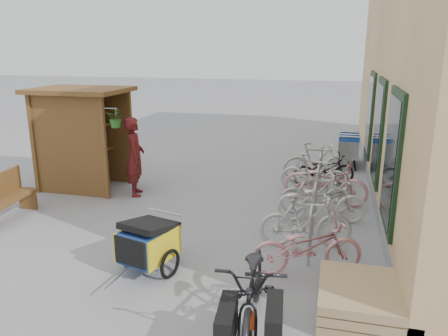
% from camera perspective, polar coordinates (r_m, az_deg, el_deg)
% --- Properties ---
extents(ground, '(80.00, 80.00, 0.00)m').
position_cam_1_polar(ground, '(7.77, -6.39, -9.77)').
color(ground, gray).
extents(kiosk, '(2.49, 1.65, 2.40)m').
position_cam_1_polar(kiosk, '(10.88, -18.42, 5.43)').
color(kiosk, brown).
rests_on(kiosk, ground).
extents(bike_rack, '(0.05, 5.35, 0.86)m').
position_cam_1_polar(bike_rack, '(9.39, 12.10, -2.14)').
color(bike_rack, '#A5A8AD').
rests_on(bike_rack, ground).
extents(pallet_stack, '(1.00, 1.20, 0.40)m').
position_cam_1_polar(pallet_stack, '(6.03, 17.18, -16.13)').
color(pallet_stack, tan).
rests_on(pallet_stack, ground).
extents(bench, '(0.56, 1.47, 0.91)m').
position_cam_1_polar(bench, '(9.66, -26.79, -3.34)').
color(bench, brown).
rests_on(bench, ground).
extents(shopping_carts, '(0.56, 1.54, 1.00)m').
position_cam_1_polar(shopping_carts, '(13.09, 15.92, 2.89)').
color(shopping_carts, silver).
rests_on(shopping_carts, ground).
extents(child_trailer, '(0.94, 1.48, 0.85)m').
position_cam_1_polar(child_trailer, '(6.77, -9.89, -9.49)').
color(child_trailer, '#1B4199').
rests_on(child_trailer, ground).
extents(cargo_bike, '(0.96, 2.19, 1.12)m').
position_cam_1_polar(cargo_bike, '(5.29, 3.94, -15.85)').
color(cargo_bike, black).
rests_on(cargo_bike, ground).
extents(person_kiosk, '(0.65, 0.77, 1.81)m').
position_cam_1_polar(person_kiosk, '(10.12, -11.57, 1.46)').
color(person_kiosk, maroon).
rests_on(person_kiosk, ground).
extents(bike_0, '(1.78, 1.12, 0.88)m').
position_cam_1_polar(bike_0, '(6.70, 10.79, -10.07)').
color(bike_0, '#C98288').
rests_on(bike_0, ground).
extents(bike_1, '(1.62, 0.72, 0.94)m').
position_cam_1_polar(bike_1, '(7.55, 10.62, -6.81)').
color(bike_1, beige).
rests_on(bike_1, ground).
extents(bike_2, '(1.77, 0.82, 0.90)m').
position_cam_1_polar(bike_2, '(8.67, 12.62, -4.13)').
color(bike_2, beige).
rests_on(bike_2, ground).
extents(bike_3, '(1.52, 0.72, 0.88)m').
position_cam_1_polar(bike_3, '(9.08, 11.86, -3.23)').
color(bike_3, beige).
rests_on(bike_3, ground).
extents(bike_4, '(1.93, 0.98, 0.97)m').
position_cam_1_polar(bike_4, '(9.75, 13.11, -1.75)').
color(bike_4, '#C98288').
rests_on(bike_4, ground).
extents(bike_5, '(1.64, 0.61, 0.97)m').
position_cam_1_polar(bike_5, '(10.26, 11.73, -0.80)').
color(bike_5, beige).
rests_on(bike_5, ground).
extents(bike_6, '(1.63, 1.02, 0.81)m').
position_cam_1_polar(bike_6, '(10.99, 12.89, -0.21)').
color(bike_6, black).
rests_on(bike_6, ground).
extents(bike_7, '(1.74, 0.88, 1.01)m').
position_cam_1_polar(bike_7, '(11.30, 11.90, 0.80)').
color(bike_7, beige).
rests_on(bike_7, ground).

